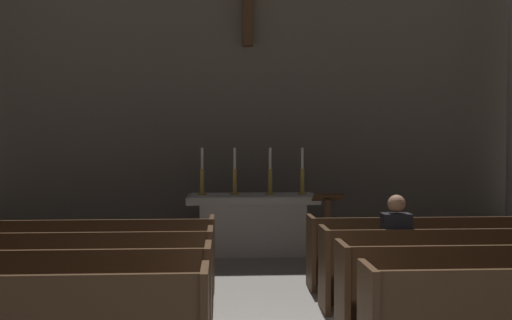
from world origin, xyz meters
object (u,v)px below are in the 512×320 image
pew_left_row_3 (49,273)px  lectern (328,232)px  candlestick_inner_left (235,179)px  pew_left_row_2 (17,297)px  candlestick_outer_left (202,179)px  candlestick_inner_right (270,179)px  altar (252,223)px  candlestick_outer_right (302,179)px  lone_worshipper (394,249)px  pew_right_row_3 (478,267)px  pew_right_row_4 (445,251)px  pew_left_row_4 (72,255)px

pew_left_row_3 → lectern: (3.48, 2.18, 0.07)m
lectern → candlestick_inner_left: bearing=138.8°
pew_left_row_3 → pew_left_row_2: bearing=-90.0°
candlestick_outer_left → candlestick_inner_left: bearing=0.0°
candlestick_inner_right → candlestick_inner_left: bearing=180.0°
altar → lectern: lectern is taller
candlestick_outer_right → lone_worshipper: size_ratio=0.60×
altar → lone_worshipper: (1.45, -3.34, 0.16)m
pew_right_row_3 → pew_right_row_4: same height
pew_left_row_2 → altar: 4.99m
pew_right_row_4 → candlestick_inner_left: candlestick_inner_left is taller
pew_right_row_4 → lone_worshipper: lone_worshipper is taller
candlestick_inner_left → lone_worshipper: candlestick_inner_left is taller
pew_right_row_4 → lectern: size_ratio=3.12×
candlestick_inner_left → candlestick_inner_right: bearing=0.0°
pew_left_row_4 → lectern: (3.48, 1.18, 0.07)m
lone_worshipper → pew_right_row_3: bearing=-2.3°
pew_left_row_3 → candlestick_inner_right: candlestick_inner_right is taller
pew_left_row_2 → candlestick_outer_right: size_ratio=4.51×
pew_right_row_3 → candlestick_inner_right: size_ratio=4.51×
candlestick_outer_left → candlestick_inner_right: same height
candlestick_outer_left → pew_right_row_3: bearing=-46.0°
pew_right_row_3 → pew_left_row_4: bearing=168.4°
pew_left_row_4 → pew_right_row_4: same height
altar → lectern: (1.07, -1.20, 0.01)m
lone_worshipper → pew_right_row_4: bearing=44.7°
pew_left_row_4 → candlestick_inner_left: size_ratio=4.51×
candlestick_inner_left → pew_right_row_3: bearing=-51.2°
pew_right_row_3 → lone_worshipper: size_ratio=2.73×
pew_left_row_3 → candlestick_outer_right: 4.76m
pew_left_row_3 → lectern: size_ratio=3.12×
candlestick_inner_left → lectern: (1.37, -1.20, -0.72)m
candlestick_inner_right → lone_worshipper: candlestick_inner_right is taller
pew_left_row_3 → candlestick_outer_right: (3.26, 3.38, 0.79)m
pew_left_row_3 → pew_right_row_4: (4.83, 0.99, 0.00)m
candlestick_inner_right → pew_right_row_4: bearing=-48.4°
lectern → pew_right_row_4: bearing=-41.4°
pew_right_row_4 → candlestick_inner_right: (-2.11, 2.38, 0.79)m
candlestick_outer_right → lone_worshipper: (0.60, -3.34, -0.58)m
pew_left_row_3 → candlestick_outer_right: size_ratio=4.51×
candlestick_inner_left → pew_left_row_2: bearing=-115.8°
pew_right_row_4 → candlestick_outer_left: candlestick_outer_left is taller
candlestick_outer_left → lone_worshipper: size_ratio=0.60×
candlestick_outer_right → candlestick_inner_right: bearing=180.0°
pew_right_row_4 → lone_worshipper: size_ratio=2.73×
lone_worshipper → pew_left_row_2: bearing=-165.1°
pew_left_row_3 → candlestick_inner_left: candlestick_inner_left is taller
pew_left_row_2 → pew_left_row_4: (0.00, 1.98, 0.00)m
pew_left_row_2 → lectern: 4.71m
pew_right_row_3 → candlestick_outer_left: size_ratio=4.51×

